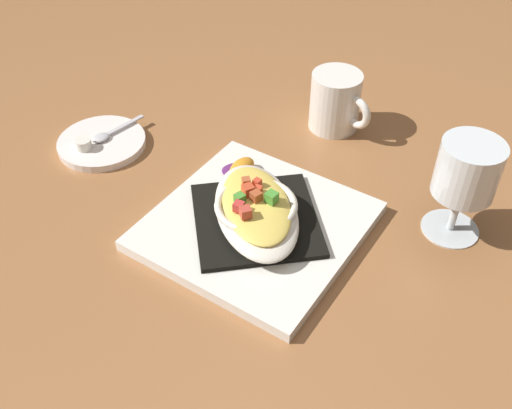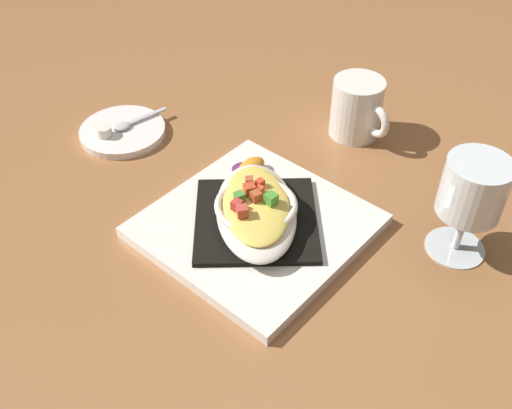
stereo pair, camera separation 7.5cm
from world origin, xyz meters
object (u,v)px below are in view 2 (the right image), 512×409
at_px(orange_garnish, 250,168).
at_px(spoon, 127,124).
at_px(coffee_mug, 357,111).
at_px(stemmed_glass, 472,193).
at_px(gratin_dish, 256,208).
at_px(creamer_cup_0, 104,131).
at_px(square_plate, 256,226).
at_px(creamer_saucer, 123,131).

bearing_deg(orange_garnish, spoon, 113.83).
bearing_deg(coffee_mug, stemmed_glass, -103.46).
bearing_deg(spoon, orange_garnish, -66.17).
height_order(gratin_dish, stemmed_glass, stemmed_glass).
relative_size(orange_garnish, stemmed_glass, 0.43).
distance_m(gratin_dish, creamer_cup_0, 0.31).
bearing_deg(spoon, square_plate, -81.92).
distance_m(orange_garnish, spoon, 0.23).
relative_size(creamer_saucer, spoon, 1.39).
distance_m(stemmed_glass, creamer_saucer, 0.54).
bearing_deg(orange_garnish, gratin_dish, -120.22).
bearing_deg(stemmed_glass, coffee_mug, 76.54).
bearing_deg(stemmed_glass, square_plate, 138.03).
distance_m(gratin_dish, spoon, 0.30).
xyz_separation_m(orange_garnish, creamer_saucer, (-0.10, 0.21, -0.02)).
xyz_separation_m(gratin_dish, creamer_saucer, (-0.05, 0.30, -0.03)).
distance_m(orange_garnish, stemmed_glass, 0.30).
bearing_deg(creamer_cup_0, spoon, 4.77).
distance_m(gratin_dish, stemmed_glass, 0.26).
relative_size(gratin_dish, spoon, 2.18).
xyz_separation_m(creamer_saucer, creamer_cup_0, (-0.03, -0.00, 0.01)).
bearing_deg(spoon, creamer_cup_0, -175.23).
relative_size(stemmed_glass, spoon, 1.42).
height_order(coffee_mug, spoon, coffee_mug).
bearing_deg(gratin_dish, spoon, 98.06).
xyz_separation_m(orange_garnish, creamer_cup_0, (-0.13, 0.21, -0.00)).
xyz_separation_m(gratin_dish, orange_garnish, (0.05, 0.09, -0.02)).
bearing_deg(creamer_saucer, orange_garnish, -64.09).
bearing_deg(creamer_cup_0, gratin_dish, -74.58).
distance_m(orange_garnish, coffee_mug, 0.20).
bearing_deg(spoon, gratin_dish, -81.94).
relative_size(square_plate, orange_garnish, 4.32).
bearing_deg(creamer_cup_0, stemmed_glass, -59.77).
bearing_deg(spoon, coffee_mug, -34.92).
bearing_deg(creamer_saucer, square_plate, -80.22).
relative_size(orange_garnish, creamer_cup_0, 2.48).
bearing_deg(gratin_dish, coffee_mug, 19.96).
bearing_deg(coffee_mug, creamer_saucer, 145.97).
distance_m(orange_garnish, creamer_saucer, 0.24).
distance_m(stemmed_glass, spoon, 0.53).
xyz_separation_m(square_plate, creamer_cup_0, (-0.08, 0.30, 0.01)).
bearing_deg(creamer_saucer, stemmed_glass, -62.74).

